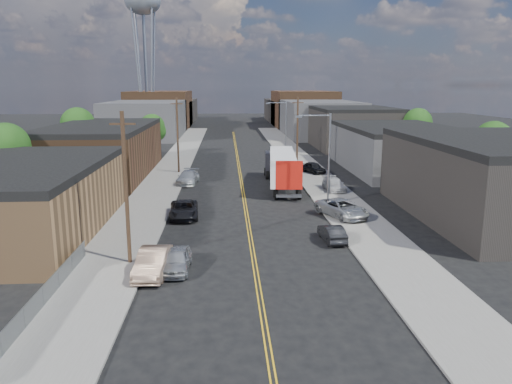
{
  "coord_description": "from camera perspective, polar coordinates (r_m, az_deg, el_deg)",
  "views": [
    {
      "loc": [
        -1.75,
        -21.59,
        11.54
      ],
      "look_at": [
        0.75,
        20.56,
        2.5
      ],
      "focal_mm": 35.0,
      "sensor_mm": 36.0,
      "label": 1
    }
  ],
  "objects": [
    {
      "name": "skyline_left_c",
      "position": [
        162.82,
        -9.95,
        9.07
      ],
      "size": [
        16.0,
        40.0,
        7.0
      ],
      "primitive_type": "cube",
      "color": "black",
      "rests_on": "ground"
    },
    {
      "name": "car_left_a",
      "position": [
        32.22,
        -9.06,
        -7.7
      ],
      "size": [
        1.85,
        4.28,
        1.44
      ],
      "primitive_type": "imported",
      "rotation": [
        0.0,
        0.0,
        -0.04
      ],
      "color": "#B3B7B9",
      "rests_on": "ground"
    },
    {
      "name": "centerline",
      "position": [
        67.61,
        -1.86,
        2.25
      ],
      "size": [
        0.32,
        120.0,
        0.01
      ],
      "primitive_type": "cube",
      "color": "gold",
      "rests_on": "ground"
    },
    {
      "name": "ground",
      "position": [
        82.42,
        -2.15,
        4.03
      ],
      "size": [
        260.0,
        260.0,
        0.0
      ],
      "primitive_type": "plane",
      "color": "black",
      "rests_on": "ground"
    },
    {
      "name": "tree_left_mid",
      "position": [
        79.97,
        -19.65,
        7.04
      ],
      "size": [
        5.1,
        5.04,
        8.37
      ],
      "color": "black",
      "rests_on": "ground"
    },
    {
      "name": "tree_right_far",
      "position": [
        87.81,
        18.01,
        7.34
      ],
      "size": [
        4.85,
        4.76,
        7.91
      ],
      "color": "black",
      "rests_on": "ground"
    },
    {
      "name": "sidewalk_right",
      "position": [
        68.5,
        6.11,
        2.38
      ],
      "size": [
        5.0,
        140.0,
        0.15
      ],
      "primitive_type": "cube",
      "color": "slate",
      "rests_on": "ground"
    },
    {
      "name": "industrial_right_a",
      "position": [
        48.55,
        25.94,
        1.38
      ],
      "size": [
        14.0,
        22.0,
        7.1
      ],
      "color": "black",
      "rests_on": "ground"
    },
    {
      "name": "tree_left_far",
      "position": [
        84.77,
        -11.74,
        7.11
      ],
      "size": [
        4.35,
        4.2,
        6.97
      ],
      "color": "black",
      "rests_on": "ground"
    },
    {
      "name": "industrial_right_c",
      "position": [
        96.87,
        10.9,
        7.29
      ],
      "size": [
        14.0,
        22.0,
        7.6
      ],
      "color": "black",
      "rests_on": "ground"
    },
    {
      "name": "car_right_lot_c",
      "position": [
        66.84,
        6.6,
        2.81
      ],
      "size": [
        3.14,
        4.53,
        1.43
      ],
      "primitive_type": "imported",
      "rotation": [
        0.0,
        0.0,
        0.38
      ],
      "color": "black",
      "rests_on": "sidewalk_right"
    },
    {
      "name": "car_right_lot_b",
      "position": [
        55.94,
        8.91,
        0.89
      ],
      "size": [
        2.16,
        4.71,
        1.34
      ],
      "primitive_type": "imported",
      "rotation": [
        0.0,
        0.0,
        0.06
      ],
      "color": "#B7B7B7",
      "rests_on": "sidewalk_right"
    },
    {
      "name": "streetlight_near",
      "position": [
        47.93,
        7.91,
        4.52
      ],
      "size": [
        3.39,
        0.25,
        9.0
      ],
      "color": "gray",
      "rests_on": "ground"
    },
    {
      "name": "tree_right_near",
      "position": [
        66.13,
        25.49,
        5.13
      ],
      "size": [
        4.6,
        4.48,
        7.44
      ],
      "color": "black",
      "rests_on": "ground"
    },
    {
      "name": "utility_pole_left_near",
      "position": [
        32.87,
        -14.64,
        0.46
      ],
      "size": [
        1.6,
        0.26,
        10.0
      ],
      "color": "black",
      "rests_on": "ground"
    },
    {
      "name": "skyline_left_b",
      "position": [
        142.91,
        -10.87,
        9.25
      ],
      "size": [
        16.0,
        26.0,
        10.0
      ],
      "primitive_type": "cube",
      "color": "#442C1B",
      "rests_on": "ground"
    },
    {
      "name": "utility_pole_left_far",
      "position": [
        67.21,
        -8.94,
        6.47
      ],
      "size": [
        1.6,
        0.26,
        10.0
      ],
      "color": "black",
      "rests_on": "ground"
    },
    {
      "name": "skyline_right_b",
      "position": [
        143.4,
        5.4,
        9.42
      ],
      "size": [
        16.0,
        26.0,
        10.0
      ],
      "primitive_type": "cube",
      "color": "#442C1B",
      "rests_on": "ground"
    },
    {
      "name": "car_right_oncoming",
      "position": [
        38.14,
        8.68,
        -4.66
      ],
      "size": [
        1.64,
        4.0,
        1.29
      ],
      "primitive_type": "imported",
      "rotation": [
        0.0,
        0.0,
        3.21
      ],
      "color": "black",
      "rests_on": "ground"
    },
    {
      "name": "warehouse_tan",
      "position": [
        43.68,
        -25.15,
        -0.62
      ],
      "size": [
        12.0,
        22.0,
        5.6
      ],
      "color": "brown",
      "rests_on": "ground"
    },
    {
      "name": "sidewalk_left",
      "position": [
        68.02,
        -9.89,
        2.2
      ],
      "size": [
        5.0,
        140.0,
        0.15
      ],
      "primitive_type": "cube",
      "color": "slate",
      "rests_on": "ground"
    },
    {
      "name": "skyline_right_c",
      "position": [
        163.25,
        4.32,
        9.23
      ],
      "size": [
        16.0,
        40.0,
        7.0
      ],
      "primitive_type": "cube",
      "color": "black",
      "rests_on": "ground"
    },
    {
      "name": "water_tower",
      "position": [
        134.51,
        -12.8,
        19.97
      ],
      "size": [
        9.0,
        9.0,
        36.9
      ],
      "color": "gray",
      "rests_on": "ground"
    },
    {
      "name": "car_left_d",
      "position": [
        60.1,
        -7.78,
        1.66
      ],
      "size": [
        2.74,
        5.59,
        1.56
      ],
      "primitive_type": "imported",
      "rotation": [
        0.0,
        0.0,
        -0.1
      ],
      "color": "silver",
      "rests_on": "ground"
    },
    {
      "name": "skyline_left_a",
      "position": [
        118.25,
        -12.39,
        8.15
      ],
      "size": [
        16.0,
        30.0,
        8.0
      ],
      "primitive_type": "cube",
      "color": "#333335",
      "rests_on": "ground"
    },
    {
      "name": "semi_truck",
      "position": [
        57.98,
        2.84,
        2.97
      ],
      "size": [
        3.75,
        16.08,
        4.16
      ],
      "rotation": [
        0.0,
        0.0,
        -0.08
      ],
      "color": "silver",
      "rests_on": "ground"
    },
    {
      "name": "utility_pole_right",
      "position": [
        70.59,
        4.76,
        6.84
      ],
      "size": [
        1.6,
        0.26,
        10.0
      ],
      "color": "black",
      "rests_on": "ground"
    },
    {
      "name": "car_right_lot_a",
      "position": [
        44.68,
        9.81,
        -1.84
      ],
      "size": [
        4.6,
        6.15,
        1.55
      ],
      "primitive_type": "imported",
      "rotation": [
        0.0,
        0.0,
        0.41
      ],
      "color": "#A8ACAD",
      "rests_on": "sidewalk_right"
    },
    {
      "name": "streetlight_far",
      "position": [
        82.36,
        3.16,
        7.74
      ],
      "size": [
        3.39,
        0.25,
        9.0
      ],
      "color": "gray",
      "rests_on": "ground"
    },
    {
      "name": "car_left_b",
      "position": [
        31.82,
        -11.7,
        -7.87
      ],
      "size": [
        2.0,
        5.06,
        1.64
      ],
      "primitive_type": "imported",
      "rotation": [
        0.0,
        0.0,
        -0.05
      ],
      "color": "#90735E",
      "rests_on": "ground"
    },
    {
      "name": "skyline_right_a",
      "position": [
        118.85,
        7.23,
        8.35
      ],
      "size": [
        16.0,
        30.0,
        8.0
      ],
      "primitive_type": "cube",
      "color": "#333335",
      "rests_on": "ground"
    },
    {
      "name": "warehouse_brown",
      "position": [
        68.08,
        -17.23,
        4.59
      ],
      "size": [
        12.0,
        26.0,
        6.6
      ],
      "color": "#442C1B",
      "rests_on": "ground"
    },
    {
      "name": "tree_left_near",
      "position": [
        56.52,
        -26.57,
        4.35
      ],
      "size": [
        4.85,
        4.76,
        7.91
      ],
      "color": "black",
      "rests_on": "ground"
    },
    {
      "name": "chainlink_fence",
      "position": [
        29.04,
        -23.17,
        -10.96
      ],
      "size": [
        0.05,
        16.0,
        1.22
      ],
      "color": "slate",
      "rests_on": "ground"
    },
    {
      "name": "car_left_c",
      "position": [
        44.81,
        -8.24,
        -1.99
      ],
      "size": [
        2.8,
        5.48,
        1.48
      ],
      "primitive_type": "imported",
      "rotation": [
        0.0,
        0.0,
        0.07
      ],
      "color": "black",
      "rests_on": "ground"
    },
    {
      "name": "industrial_right_b",
      "position": [
        72.15,
        15.91,
        4.86
      ],
      "size": [
        14.0,
        24.0,
        6.1
      ],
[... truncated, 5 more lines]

